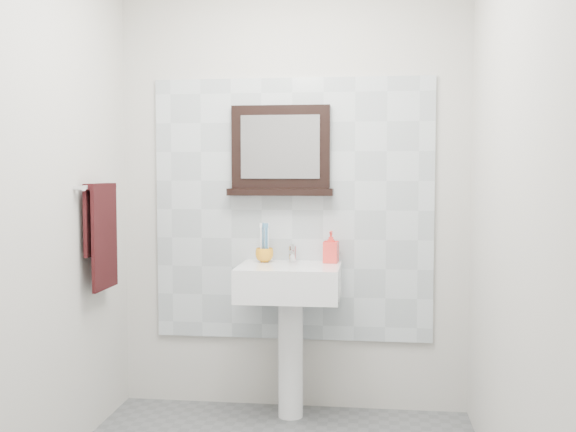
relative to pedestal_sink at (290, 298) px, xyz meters
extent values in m
cube|color=beige|center=(-0.01, 0.23, 0.57)|extent=(2.00, 0.01, 2.50)
cube|color=beige|center=(-0.01, -1.97, 0.57)|extent=(2.00, 0.01, 2.50)
cube|color=beige|center=(-1.01, -0.87, 0.57)|extent=(0.01, 2.20, 2.50)
cube|color=beige|center=(0.99, -0.87, 0.57)|extent=(0.01, 2.20, 2.50)
cube|color=#B4BEC3|center=(-0.01, 0.21, 0.47)|extent=(1.60, 0.02, 1.50)
cylinder|color=white|center=(0.00, 0.05, -0.34)|extent=(0.14, 0.14, 0.68)
cube|color=white|center=(0.00, -0.01, 0.09)|extent=(0.55, 0.44, 0.18)
cylinder|color=silver|center=(0.00, -0.03, 0.17)|extent=(0.32, 0.32, 0.02)
cylinder|color=#4C4C4F|center=(0.00, -0.03, 0.18)|extent=(0.04, 0.04, 0.00)
cylinder|color=silver|center=(0.00, 0.14, 0.23)|extent=(0.04, 0.04, 0.09)
cylinder|color=silver|center=(0.00, 0.09, 0.25)|extent=(0.02, 0.10, 0.02)
cube|color=silver|center=(0.00, 0.15, 0.28)|extent=(0.02, 0.07, 0.01)
imported|color=orange|center=(-0.16, 0.11, 0.22)|extent=(0.12, 0.12, 0.08)
cylinder|color=white|center=(-0.17, 0.10, 0.29)|extent=(0.01, 0.01, 0.19)
cube|color=white|center=(-0.17, 0.10, 0.39)|extent=(0.01, 0.01, 0.03)
cylinder|color=teal|center=(-0.14, 0.10, 0.29)|extent=(0.01, 0.01, 0.19)
cube|color=teal|center=(-0.14, 0.10, 0.39)|extent=(0.01, 0.01, 0.03)
cylinder|color=white|center=(-0.16, 0.12, 0.29)|extent=(0.01, 0.01, 0.19)
cube|color=white|center=(-0.16, 0.12, 0.39)|extent=(0.01, 0.01, 0.03)
cylinder|color=teal|center=(-0.17, 0.12, 0.29)|extent=(0.01, 0.01, 0.19)
cube|color=teal|center=(-0.17, 0.12, 0.39)|extent=(0.01, 0.01, 0.03)
cylinder|color=white|center=(-0.14, 0.11, 0.29)|extent=(0.01, 0.01, 0.19)
cube|color=white|center=(-0.14, 0.11, 0.39)|extent=(0.01, 0.01, 0.03)
cylinder|color=teal|center=(-0.15, 0.09, 0.29)|extent=(0.01, 0.01, 0.19)
cube|color=teal|center=(-0.15, 0.09, 0.39)|extent=(0.01, 0.01, 0.03)
imported|color=#FC1D3B|center=(0.22, 0.13, 0.27)|extent=(0.09, 0.09, 0.18)
cube|color=black|center=(-0.07, 0.19, 0.83)|extent=(0.56, 0.06, 0.47)
cube|color=#99999E|center=(-0.07, 0.16, 0.83)|extent=(0.45, 0.01, 0.36)
cube|color=black|center=(-0.07, 0.17, 0.58)|extent=(0.60, 0.11, 0.04)
cylinder|color=silver|center=(-0.95, -0.28, 0.61)|extent=(0.03, 0.40, 0.03)
cylinder|color=silver|center=(-0.98, -0.47, 0.61)|extent=(0.05, 0.02, 0.02)
cylinder|color=silver|center=(-0.98, -0.09, 0.61)|extent=(0.05, 0.02, 0.02)
cube|color=black|center=(-0.93, -0.28, 0.34)|extent=(0.02, 0.30, 0.52)
cube|color=black|center=(-0.97, -0.28, 0.43)|extent=(0.02, 0.30, 0.34)
cube|color=black|center=(-0.95, -0.28, 0.62)|extent=(0.06, 0.30, 0.03)
camera|label=1|loc=(0.44, -3.62, 0.69)|focal=42.00mm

